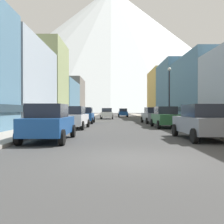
{
  "coord_description": "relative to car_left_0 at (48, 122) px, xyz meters",
  "views": [
    {
      "loc": [
        -0.75,
        -7.98,
        1.51
      ],
      "look_at": [
        -0.65,
        42.42,
        1.08
      ],
      "focal_mm": 41.88,
      "sensor_mm": 36.0,
      "label": 1
    }
  ],
  "objects": [
    {
      "name": "car_driving_0",
      "position": [
        5.4,
        43.18,
        0.0
      ],
      "size": [
        2.06,
        4.4,
        1.78
      ],
      "color": "#19478C",
      "rests_on": "ground"
    },
    {
      "name": "car_left_0",
      "position": [
        0.0,
        0.0,
        0.0
      ],
      "size": [
        2.1,
        4.42,
        1.78
      ],
      "color": "#19478C",
      "rests_on": "ground"
    },
    {
      "name": "ground_plane",
      "position": [
        3.8,
        -4.58,
        -0.9
      ],
      "size": [
        400.0,
        400.0,
        0.0
      ],
      "primitive_type": "plane",
      "color": "#383838"
    },
    {
      "name": "potted_plant_0",
      "position": [
        10.8,
        6.24,
        -0.18
      ],
      "size": [
        0.7,
        0.7,
        0.99
      ],
      "color": "#4C4C51",
      "rests_on": "sidewalk_right"
    },
    {
      "name": "streetlamp_right",
      "position": [
        9.15,
        15.18,
        3.09
      ],
      "size": [
        0.36,
        0.36,
        5.86
      ],
      "color": "black",
      "rests_on": "sidewalk_right"
    },
    {
      "name": "car_left_2",
      "position": [
        -0.0,
        16.46,
        0.0
      ],
      "size": [
        2.08,
        4.41,
        1.78
      ],
      "color": "#19478C",
      "rests_on": "ground"
    },
    {
      "name": "pedestrian_0",
      "position": [
        -2.45,
        13.74,
        -0.02
      ],
      "size": [
        0.36,
        0.36,
        1.58
      ],
      "color": "#333338",
      "rests_on": "sidewalk_left"
    },
    {
      "name": "car_left_1",
      "position": [
        -0.0,
        8.22,
        0.0
      ],
      "size": [
        2.19,
        4.46,
        1.78
      ],
      "color": "silver",
      "rests_on": "ground"
    },
    {
      "name": "storefront_left_4",
      "position": [
        -8.35,
        47.55,
        3.27
      ],
      "size": [
        9.6,
        10.76,
        8.66
      ],
      "color": "#66605B",
      "rests_on": "ground"
    },
    {
      "name": "storefront_left_3",
      "position": [
        -7.51,
        35.43,
        2.38
      ],
      "size": [
        7.92,
        13.43,
        6.81
      ],
      "color": "slate",
      "rests_on": "ground"
    },
    {
      "name": "car_driving_1",
      "position": [
        2.2,
        30.58,
        0.0
      ],
      "size": [
        2.06,
        4.4,
        1.78
      ],
      "color": "silver",
      "rests_on": "ground"
    },
    {
      "name": "car_right_1",
      "position": [
        7.6,
        9.46,
        0.0
      ],
      "size": [
        2.07,
        4.4,
        1.78
      ],
      "color": "#265933",
      "rests_on": "ground"
    },
    {
      "name": "sidewalk_right",
      "position": [
        10.05,
        30.42,
        -0.82
      ],
      "size": [
        2.5,
        100.0,
        0.15
      ],
      "primitive_type": "cube",
      "color": "gray",
      "rests_on": "ground"
    },
    {
      "name": "car_right_0",
      "position": [
        7.6,
        0.66,
        0.0
      ],
      "size": [
        2.14,
        4.44,
        1.78
      ],
      "color": "slate",
      "rests_on": "ground"
    },
    {
      "name": "storefront_right_4",
      "position": [
        14.38,
        42.82,
        3.87
      ],
      "size": [
        6.46,
        12.15,
        9.89
      ],
      "color": "#D8B259",
      "rests_on": "ground"
    },
    {
      "name": "sidewalk_left",
      "position": [
        -2.45,
        30.42,
        -0.82
      ],
      "size": [
        2.5,
        100.0,
        0.15
      ],
      "primitive_type": "cube",
      "color": "gray",
      "rests_on": "ground"
    },
    {
      "name": "car_right_2",
      "position": [
        7.6,
        16.59,
        0.0
      ],
      "size": [
        2.24,
        4.48,
        1.78
      ],
      "color": "slate",
      "rests_on": "ground"
    },
    {
      "name": "storefront_right_2",
      "position": [
        15.82,
        19.03,
        2.87
      ],
      "size": [
        9.35,
        12.85,
        7.83
      ],
      "color": "slate",
      "rests_on": "ground"
    },
    {
      "name": "storefront_right_3",
      "position": [
        15.1,
        31.2,
        3.64
      ],
      "size": [
        7.91,
        10.69,
        9.41
      ],
      "color": "slate",
      "rests_on": "ground"
    },
    {
      "name": "mountain_backdrop",
      "position": [
        2.27,
        255.42,
        62.48
      ],
      "size": [
        286.83,
        286.83,
        126.77
      ],
      "primitive_type": "cone",
      "color": "silver",
      "rests_on": "ground"
    },
    {
      "name": "storefront_left_1",
      "position": [
        -6.89,
        13.31,
        3.05
      ],
      "size": [
        6.68,
        12.16,
        8.19
      ],
      "color": "#99A5B2",
      "rests_on": "ground"
    },
    {
      "name": "storefront_left_2",
      "position": [
        -8.22,
        24.1,
        4.41
      ],
      "size": [
        9.34,
        8.38,
        10.96
      ],
      "color": "#8C9966",
      "rests_on": "ground"
    }
  ]
}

